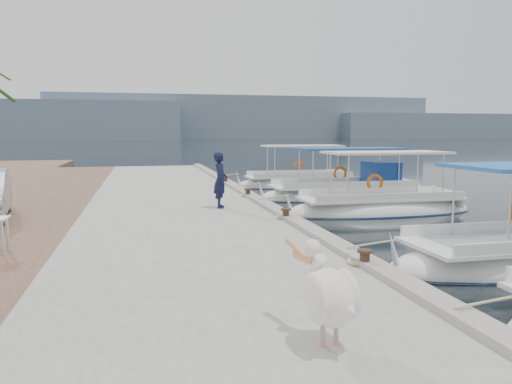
# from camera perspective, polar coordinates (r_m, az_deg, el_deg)

# --- Properties ---
(ground) EXTENTS (400.00, 400.00, 0.00)m
(ground) POSITION_cam_1_polar(r_m,az_deg,el_deg) (12.66, 6.87, -6.52)
(ground) COLOR black
(ground) RESTS_ON ground
(concrete_quay) EXTENTS (6.00, 40.00, 0.50)m
(concrete_quay) POSITION_cam_1_polar(r_m,az_deg,el_deg) (16.83, -8.71, -2.35)
(concrete_quay) COLOR gray
(concrete_quay) RESTS_ON ground
(quay_curb) EXTENTS (0.44, 40.00, 0.12)m
(quay_curb) POSITION_cam_1_polar(r_m,az_deg,el_deg) (17.21, 0.54, -1.02)
(quay_curb) COLOR gray
(quay_curb) RESTS_ON concrete_quay
(cobblestone_strip) EXTENTS (4.00, 40.00, 0.50)m
(cobblestone_strip) POSITION_cam_1_polar(r_m,az_deg,el_deg) (17.21, -25.57, -2.75)
(cobblestone_strip) COLOR brown
(cobblestone_strip) RESTS_ON ground
(distant_hills) EXTENTS (330.00, 60.00, 18.00)m
(distant_hills) POSITION_cam_1_polar(r_m,az_deg,el_deg) (215.79, -4.06, 8.08)
(distant_hills) COLOR slate
(distant_hills) RESTS_ON ground
(fishing_caique_c) EXTENTS (7.20, 2.26, 2.83)m
(fishing_caique_c) POSITION_cam_1_polar(r_m,az_deg,el_deg) (18.64, 13.98, -1.97)
(fishing_caique_c) COLOR white
(fishing_caique_c) RESTS_ON ground
(fishing_caique_d) EXTENTS (7.94, 2.49, 2.83)m
(fishing_caique_d) POSITION_cam_1_polar(r_m,az_deg,el_deg) (22.59, 10.23, -0.21)
(fishing_caique_d) COLOR white
(fishing_caique_d) RESTS_ON ground
(fishing_caique_e) EXTENTS (6.97, 2.08, 2.83)m
(fishing_caique_e) POSITION_cam_1_polar(r_m,az_deg,el_deg) (26.99, 4.93, 0.89)
(fishing_caique_e) COLOR white
(fishing_caique_e) RESTS_ON ground
(mooring_bollards) EXTENTS (0.28, 20.28, 0.33)m
(mooring_bollards) POSITION_cam_1_polar(r_m,az_deg,el_deg) (13.82, 3.43, -2.43)
(mooring_bollards) COLOR black
(mooring_bollards) RESTS_ON concrete_quay
(pelican) EXTENTS (0.65, 1.50, 1.15)m
(pelican) POSITION_cam_1_polar(r_m,az_deg,el_deg) (5.82, 8.28, -11.46)
(pelican) COLOR tan
(pelican) RESTS_ON concrete_quay
(fisherman) EXTENTS (0.52, 0.71, 1.79)m
(fisherman) POSITION_cam_1_polar(r_m,az_deg,el_deg) (16.00, -4.11, 1.37)
(fisherman) COLOR black
(fisherman) RESTS_ON concrete_quay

